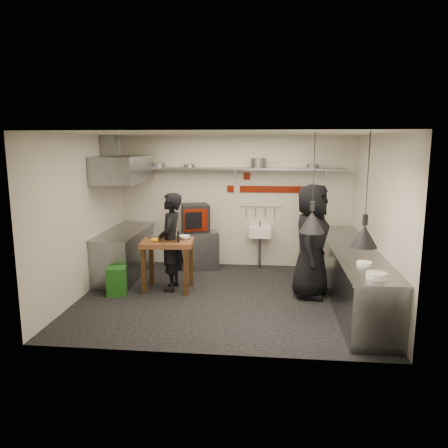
# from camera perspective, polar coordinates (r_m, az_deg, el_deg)

# --- Properties ---
(floor) EXTENTS (5.00, 5.00, 0.00)m
(floor) POSITION_cam_1_polar(r_m,az_deg,el_deg) (7.72, 0.17, -9.53)
(floor) COLOR black
(floor) RESTS_ON ground
(ceiling) EXTENTS (5.00, 5.00, 0.00)m
(ceiling) POSITION_cam_1_polar(r_m,az_deg,el_deg) (7.25, 0.18, 11.73)
(ceiling) COLOR beige
(ceiling) RESTS_ON floor
(wall_back) EXTENTS (5.00, 0.04, 2.80)m
(wall_back) POSITION_cam_1_polar(r_m,az_deg,el_deg) (9.42, 1.46, 2.93)
(wall_back) COLOR silver
(wall_back) RESTS_ON floor
(wall_front) EXTENTS (5.00, 0.04, 2.80)m
(wall_front) POSITION_cam_1_polar(r_m,az_deg,el_deg) (5.31, -2.11, -3.08)
(wall_front) COLOR silver
(wall_front) RESTS_ON floor
(wall_left) EXTENTS (0.04, 4.20, 2.80)m
(wall_left) POSITION_cam_1_polar(r_m,az_deg,el_deg) (8.00, -17.94, 1.04)
(wall_left) COLOR silver
(wall_left) RESTS_ON floor
(wall_right) EXTENTS (0.04, 4.20, 2.80)m
(wall_right) POSITION_cam_1_polar(r_m,az_deg,el_deg) (7.53, 19.46, 0.38)
(wall_right) COLOR silver
(wall_right) RESTS_ON floor
(red_band_horiz) EXTENTS (1.70, 0.02, 0.14)m
(red_band_horiz) POSITION_cam_1_polar(r_m,az_deg,el_deg) (9.35, 7.30, 4.51)
(red_band_horiz) COLOR #631102
(red_band_horiz) RESTS_ON wall_back
(red_band_vert) EXTENTS (0.14, 0.02, 1.10)m
(red_band_vert) POSITION_cam_1_polar(r_m,az_deg,el_deg) (9.44, 10.87, 1.53)
(red_band_vert) COLOR #631102
(red_band_vert) RESTS_ON wall_back
(red_tile_a) EXTENTS (0.14, 0.02, 0.14)m
(red_tile_a) POSITION_cam_1_polar(r_m,az_deg,el_deg) (9.33, 3.01, 6.24)
(red_tile_a) COLOR #631102
(red_tile_a) RESTS_ON wall_back
(red_tile_b) EXTENTS (0.14, 0.02, 0.14)m
(red_tile_b) POSITION_cam_1_polar(r_m,az_deg,el_deg) (9.38, 0.85, 4.62)
(red_tile_b) COLOR #631102
(red_tile_b) RESTS_ON wall_back
(back_shelf) EXTENTS (4.60, 0.34, 0.04)m
(back_shelf) POSITION_cam_1_polar(r_m,az_deg,el_deg) (9.18, 1.40, 7.24)
(back_shelf) COLOR slate
(back_shelf) RESTS_ON wall_back
(shelf_bracket_left) EXTENTS (0.04, 0.06, 0.24)m
(shelf_bracket_left) POSITION_cam_1_polar(r_m,az_deg,el_deg) (9.67, -9.91, 6.66)
(shelf_bracket_left) COLOR slate
(shelf_bracket_left) RESTS_ON wall_back
(shelf_bracket_mid) EXTENTS (0.04, 0.06, 0.24)m
(shelf_bracket_mid) POSITION_cam_1_polar(r_m,az_deg,el_deg) (9.33, 1.47, 6.68)
(shelf_bracket_mid) COLOR slate
(shelf_bracket_mid) RESTS_ON wall_back
(shelf_bracket_right) EXTENTS (0.04, 0.06, 0.24)m
(shelf_bracket_right) POSITION_cam_1_polar(r_m,az_deg,el_deg) (9.38, 13.20, 6.42)
(shelf_bracket_right) COLOR slate
(shelf_bracket_right) RESTS_ON wall_back
(pan_far_left) EXTENTS (0.32, 0.32, 0.09)m
(pan_far_left) POSITION_cam_1_polar(r_m,az_deg,el_deg) (9.44, -8.59, 7.61)
(pan_far_left) COLOR slate
(pan_far_left) RESTS_ON back_shelf
(pan_mid_left) EXTENTS (0.24, 0.24, 0.07)m
(pan_mid_left) POSITION_cam_1_polar(r_m,az_deg,el_deg) (9.30, -4.56, 7.59)
(pan_mid_left) COLOR slate
(pan_mid_left) RESTS_ON back_shelf
(stock_pot) EXTENTS (0.42, 0.42, 0.20)m
(stock_pot) POSITION_cam_1_polar(r_m,az_deg,el_deg) (9.14, 4.51, 7.95)
(stock_pot) COLOR slate
(stock_pot) RESTS_ON back_shelf
(pan_right) EXTENTS (0.31, 0.31, 0.08)m
(pan_right) POSITION_cam_1_polar(r_m,az_deg,el_deg) (9.19, 11.50, 7.41)
(pan_right) COLOR slate
(pan_right) RESTS_ON back_shelf
(oven_stand) EXTENTS (0.91, 0.87, 0.80)m
(oven_stand) POSITION_cam_1_polar(r_m,az_deg,el_deg) (9.41, -3.23, -3.30)
(oven_stand) COLOR slate
(oven_stand) RESTS_ON floor
(combi_oven) EXTENTS (0.67, 0.65, 0.58)m
(combi_oven) POSITION_cam_1_polar(r_m,az_deg,el_deg) (9.24, -3.75, 0.81)
(combi_oven) COLOR black
(combi_oven) RESTS_ON oven_stand
(oven_door) EXTENTS (0.46, 0.18, 0.46)m
(oven_door) POSITION_cam_1_polar(r_m,az_deg,el_deg) (8.96, -3.73, 0.51)
(oven_door) COLOR #631102
(oven_door) RESTS_ON combi_oven
(oven_glass) EXTENTS (0.32, 0.12, 0.34)m
(oven_glass) POSITION_cam_1_polar(r_m,az_deg,el_deg) (8.92, -3.98, 0.46)
(oven_glass) COLOR black
(oven_glass) RESTS_ON oven_door
(hand_sink) EXTENTS (0.46, 0.34, 0.22)m
(hand_sink) POSITION_cam_1_polar(r_m,az_deg,el_deg) (9.32, 4.73, -1.05)
(hand_sink) COLOR white
(hand_sink) RESTS_ON wall_back
(sink_tap) EXTENTS (0.03, 0.03, 0.14)m
(sink_tap) POSITION_cam_1_polar(r_m,az_deg,el_deg) (9.29, 4.75, 0.03)
(sink_tap) COLOR slate
(sink_tap) RESTS_ON hand_sink
(sink_drain) EXTENTS (0.06, 0.06, 0.66)m
(sink_drain) POSITION_cam_1_polar(r_m,az_deg,el_deg) (9.38, 4.68, -3.74)
(sink_drain) COLOR slate
(sink_drain) RESTS_ON floor
(utensil_rail) EXTENTS (0.90, 0.02, 0.02)m
(utensil_rail) POSITION_cam_1_polar(r_m,az_deg,el_deg) (9.37, 4.80, 2.35)
(utensil_rail) COLOR slate
(utensil_rail) RESTS_ON wall_back
(counter_right) EXTENTS (0.70, 3.80, 0.90)m
(counter_right) POSITION_cam_1_polar(r_m,az_deg,el_deg) (7.67, 16.47, -6.56)
(counter_right) COLOR slate
(counter_right) RESTS_ON floor
(counter_right_top) EXTENTS (0.76, 3.90, 0.03)m
(counter_right_top) POSITION_cam_1_polar(r_m,az_deg,el_deg) (7.55, 16.65, -3.19)
(counter_right_top) COLOR slate
(counter_right_top) RESTS_ON counter_right
(plate_stack) EXTENTS (0.29, 0.29, 0.09)m
(plate_stack) POSITION_cam_1_polar(r_m,az_deg,el_deg) (5.97, 19.29, -6.39)
(plate_stack) COLOR white
(plate_stack) RESTS_ON counter_right_top
(small_bowl_right) EXTENTS (0.26, 0.26, 0.05)m
(small_bowl_right) POSITION_cam_1_polar(r_m,az_deg,el_deg) (6.57, 17.85, -4.94)
(small_bowl_right) COLOR white
(small_bowl_right) RESTS_ON counter_right_top
(counter_left) EXTENTS (0.70, 1.90, 0.90)m
(counter_left) POSITION_cam_1_polar(r_m,az_deg,el_deg) (9.02, -12.88, -3.83)
(counter_left) COLOR slate
(counter_left) RESTS_ON floor
(counter_left_top) EXTENTS (0.76, 2.00, 0.03)m
(counter_left_top) POSITION_cam_1_polar(r_m,az_deg,el_deg) (8.92, -13.00, -0.94)
(counter_left_top) COLOR slate
(counter_left_top) RESTS_ON counter_left
(extractor_hood) EXTENTS (0.78, 1.60, 0.50)m
(extractor_hood) POSITION_cam_1_polar(r_m,az_deg,el_deg) (8.75, -13.03, 7.01)
(extractor_hood) COLOR slate
(extractor_hood) RESTS_ON ceiling
(hood_duct) EXTENTS (0.28, 0.28, 0.50)m
(hood_duct) POSITION_cam_1_polar(r_m,az_deg,el_deg) (8.82, -14.70, 9.56)
(hood_duct) COLOR slate
(hood_duct) RESTS_ON ceiling
(green_bin) EXTENTS (0.37, 0.37, 0.50)m
(green_bin) POSITION_cam_1_polar(r_m,az_deg,el_deg) (8.00, -13.83, -7.23)
(green_bin) COLOR #1C5B19
(green_bin) RESTS_ON floor
(prep_table) EXTENTS (0.97, 0.72, 0.92)m
(prep_table) POSITION_cam_1_polar(r_m,az_deg,el_deg) (8.04, -7.33, -5.35)
(prep_table) COLOR brown
(prep_table) RESTS_ON floor
(cutting_board) EXTENTS (0.41, 0.32, 0.02)m
(cutting_board) POSITION_cam_1_polar(r_m,az_deg,el_deg) (7.91, -7.55, -2.08)
(cutting_board) COLOR #432812
(cutting_board) RESTS_ON prep_table
(pepper_mill) EXTENTS (0.05, 0.05, 0.20)m
(pepper_mill) POSITION_cam_1_polar(r_m,az_deg,el_deg) (7.72, -5.98, -1.70)
(pepper_mill) COLOR black
(pepper_mill) RESTS_ON prep_table
(lemon_a) EXTENTS (0.09, 0.09, 0.07)m
(lemon_a) POSITION_cam_1_polar(r_m,az_deg,el_deg) (7.84, -9.30, -2.04)
(lemon_a) COLOR yellow
(lemon_a) RESTS_ON prep_table
(lemon_b) EXTENTS (0.09, 0.09, 0.08)m
(lemon_b) POSITION_cam_1_polar(r_m,az_deg,el_deg) (7.82, -8.89, -2.08)
(lemon_b) COLOR yellow
(lemon_b) RESTS_ON prep_table
(veg_ball) EXTENTS (0.12, 0.12, 0.10)m
(veg_ball) POSITION_cam_1_polar(r_m,az_deg,el_deg) (8.08, -6.23, -1.51)
(veg_ball) COLOR #4B823C
(veg_ball) RESTS_ON prep_table
(steel_tray) EXTENTS (0.22, 0.19, 0.03)m
(steel_tray) POSITION_cam_1_polar(r_m,az_deg,el_deg) (8.15, -9.10, -1.73)
(steel_tray) COLOR slate
(steel_tray) RESTS_ON prep_table
(bowl) EXTENTS (0.27, 0.27, 0.06)m
(bowl) POSITION_cam_1_polar(r_m,az_deg,el_deg) (8.00, -5.15, -1.75)
(bowl) COLOR white
(bowl) RESTS_ON prep_table
(heat_lamp_near) EXTENTS (0.47, 0.47, 1.42)m
(heat_lamp_near) POSITION_cam_1_polar(r_m,az_deg,el_deg) (6.31, 11.59, 5.24)
(heat_lamp_near) COLOR black
(heat_lamp_near) RESTS_ON ceiling
(heat_lamp_far) EXTENTS (0.45, 0.45, 1.49)m
(heat_lamp_far) POSITION_cam_1_polar(r_m,az_deg,el_deg) (5.90, 18.17, 4.21)
(heat_lamp_far) COLOR black
(heat_lamp_far) RESTS_ON ceiling
(chef_left) EXTENTS (0.44, 0.66, 1.78)m
(chef_left) POSITION_cam_1_polar(r_m,az_deg,el_deg) (7.94, -6.96, -2.34)
(chef_left) COLOR black
(chef_left) RESTS_ON floor
(chef_right) EXTENTS (0.85, 1.09, 1.97)m
(chef_right) POSITION_cam_1_polar(r_m,az_deg,el_deg) (7.65, 11.36, -2.22)
(chef_right) COLOR black
(chef_right) RESTS_ON floor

